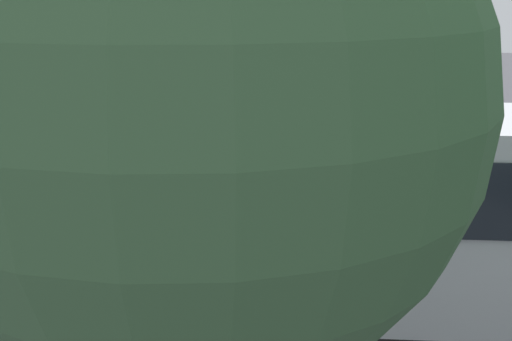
{
  "coord_description": "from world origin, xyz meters",
  "views": [
    {
      "loc": [
        -0.39,
        14.22,
        5.05
      ],
      "look_at": [
        0.99,
        -0.41,
        1.1
      ],
      "focal_mm": 49.04,
      "sensor_mm": 36.0,
      "label": 1
    }
  ],
  "objects_px": {
    "spectator_centre": "(283,215)",
    "stunt_motorcycle": "(183,142)",
    "spectator_far_right": "(158,203)",
    "tour_bus": "(306,222)",
    "spectator_far_left": "(420,208)",
    "spectator_right": "(220,201)",
    "parked_motorcycle_silver": "(425,256)",
    "tree_left": "(195,54)",
    "traffic_cone": "(232,179)",
    "spectator_left": "(351,208)"
  },
  "relations": [
    {
      "from": "stunt_motorcycle",
      "to": "traffic_cone",
      "type": "distance_m",
      "value": 1.84
    },
    {
      "from": "tour_bus",
      "to": "tree_left",
      "type": "distance_m",
      "value": 5.86
    },
    {
      "from": "traffic_cone",
      "to": "tree_left",
      "type": "height_order",
      "value": "tree_left"
    },
    {
      "from": "traffic_cone",
      "to": "spectator_right",
      "type": "bearing_deg",
      "value": 94.54
    },
    {
      "from": "spectator_centre",
      "to": "traffic_cone",
      "type": "xyz_separation_m",
      "value": [
        1.54,
        -4.69,
        -0.68
      ]
    },
    {
      "from": "spectator_far_right",
      "to": "tree_left",
      "type": "distance_m",
      "value": 8.71
    },
    {
      "from": "spectator_far_left",
      "to": "traffic_cone",
      "type": "relative_size",
      "value": 2.84
    },
    {
      "from": "stunt_motorcycle",
      "to": "spectator_left",
      "type": "bearing_deg",
      "value": 128.6
    },
    {
      "from": "tour_bus",
      "to": "stunt_motorcycle",
      "type": "xyz_separation_m",
      "value": [
        3.42,
        -7.89,
        -0.64
      ]
    },
    {
      "from": "spectator_centre",
      "to": "stunt_motorcycle",
      "type": "height_order",
      "value": "stunt_motorcycle"
    },
    {
      "from": "parked_motorcycle_silver",
      "to": "tree_left",
      "type": "xyz_separation_m",
      "value": [
        2.73,
        6.78,
        4.1
      ]
    },
    {
      "from": "spectator_far_left",
      "to": "stunt_motorcycle",
      "type": "height_order",
      "value": "spectator_far_left"
    },
    {
      "from": "spectator_left",
      "to": "traffic_cone",
      "type": "relative_size",
      "value": 2.76
    },
    {
      "from": "spectator_centre",
      "to": "spectator_right",
      "type": "relative_size",
      "value": 0.93
    },
    {
      "from": "tree_left",
      "to": "traffic_cone",
      "type": "bearing_deg",
      "value": -83.69
    },
    {
      "from": "spectator_right",
      "to": "stunt_motorcycle",
      "type": "relative_size",
      "value": 0.89
    },
    {
      "from": "spectator_left",
      "to": "stunt_motorcycle",
      "type": "xyz_separation_m",
      "value": [
        4.2,
        -5.26,
        -0.03
      ]
    },
    {
      "from": "tour_bus",
      "to": "spectator_far_left",
      "type": "distance_m",
      "value": 3.33
    },
    {
      "from": "tour_bus",
      "to": "spectator_far_right",
      "type": "xyz_separation_m",
      "value": [
        2.87,
        -2.61,
        -0.63
      ]
    },
    {
      "from": "spectator_far_right",
      "to": "traffic_cone",
      "type": "distance_m",
      "value": 4.46
    },
    {
      "from": "spectator_left",
      "to": "traffic_cone",
      "type": "distance_m",
      "value": 5.17
    },
    {
      "from": "spectator_far_left",
      "to": "spectator_right",
      "type": "bearing_deg",
      "value": -1.41
    },
    {
      "from": "spectator_centre",
      "to": "spectator_far_right",
      "type": "relative_size",
      "value": 0.98
    },
    {
      "from": "parked_motorcycle_silver",
      "to": "stunt_motorcycle",
      "type": "relative_size",
      "value": 1.01
    },
    {
      "from": "spectator_far_left",
      "to": "tour_bus",
      "type": "bearing_deg",
      "value": 52.02
    },
    {
      "from": "spectator_far_left",
      "to": "spectator_left",
      "type": "relative_size",
      "value": 1.03
    },
    {
      "from": "parked_motorcycle_silver",
      "to": "traffic_cone",
      "type": "distance_m",
      "value": 6.58
    },
    {
      "from": "spectator_far_left",
      "to": "parked_motorcycle_silver",
      "type": "relative_size",
      "value": 0.87
    },
    {
      "from": "spectator_centre",
      "to": "spectator_right",
      "type": "bearing_deg",
      "value": -19.7
    },
    {
      "from": "traffic_cone",
      "to": "parked_motorcycle_silver",
      "type": "bearing_deg",
      "value": 128.06
    },
    {
      "from": "spectator_left",
      "to": "traffic_cone",
      "type": "xyz_separation_m",
      "value": [
        2.78,
        -4.3,
        -0.73
      ]
    },
    {
      "from": "parked_motorcycle_silver",
      "to": "stunt_motorcycle",
      "type": "distance_m",
      "value": 8.23
    },
    {
      "from": "spectator_far_left",
      "to": "traffic_cone",
      "type": "xyz_separation_m",
      "value": [
        4.03,
        -4.35,
        -0.76
      ]
    },
    {
      "from": "spectator_centre",
      "to": "spectator_far_right",
      "type": "height_order",
      "value": "spectator_far_right"
    },
    {
      "from": "spectator_centre",
      "to": "spectator_far_left",
      "type": "bearing_deg",
      "value": -172.18
    },
    {
      "from": "spectator_centre",
      "to": "parked_motorcycle_silver",
      "type": "bearing_deg",
      "value": 168.94
    },
    {
      "from": "spectator_left",
      "to": "spectator_far_right",
      "type": "bearing_deg",
      "value": 0.31
    },
    {
      "from": "spectator_centre",
      "to": "tour_bus",
      "type": "bearing_deg",
      "value": 101.84
    },
    {
      "from": "spectator_left",
      "to": "tree_left",
      "type": "xyz_separation_m",
      "value": [
        1.46,
        7.66,
        3.55
      ]
    },
    {
      "from": "spectator_centre",
      "to": "stunt_motorcycle",
      "type": "relative_size",
      "value": 0.82
    },
    {
      "from": "tour_bus",
      "to": "parked_motorcycle_silver",
      "type": "distance_m",
      "value": 2.93
    },
    {
      "from": "tour_bus",
      "to": "tree_left",
      "type": "relative_size",
      "value": 1.53
    },
    {
      "from": "spectator_far_right",
      "to": "traffic_cone",
      "type": "xyz_separation_m",
      "value": [
        -0.85,
        -4.32,
        -0.71
      ]
    },
    {
      "from": "spectator_left",
      "to": "parked_motorcycle_silver",
      "type": "relative_size",
      "value": 0.85
    },
    {
      "from": "parked_motorcycle_silver",
      "to": "spectator_far_left",
      "type": "bearing_deg",
      "value": -88.26
    },
    {
      "from": "spectator_centre",
      "to": "traffic_cone",
      "type": "relative_size",
      "value": 2.64
    },
    {
      "from": "spectator_left",
      "to": "spectator_far_right",
      "type": "xyz_separation_m",
      "value": [
        3.64,
        0.02,
        -0.02
      ]
    },
    {
      "from": "spectator_left",
      "to": "traffic_cone",
      "type": "bearing_deg",
      "value": -57.05
    },
    {
      "from": "spectator_right",
      "to": "spectator_centre",
      "type": "bearing_deg",
      "value": 160.3
    },
    {
      "from": "tour_bus",
      "to": "spectator_left",
      "type": "relative_size",
      "value": 6.12
    }
  ]
}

